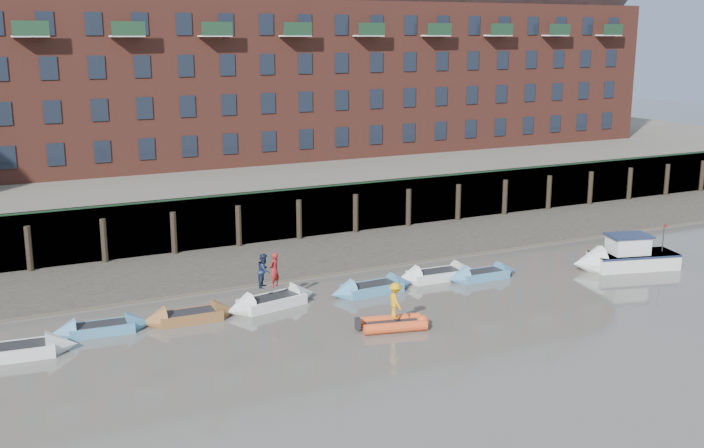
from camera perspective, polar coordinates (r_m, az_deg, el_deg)
ground at (r=33.14m, az=8.21°, el=-9.78°), size 220.00×220.00×0.00m
foreshore at (r=48.15m, az=-4.10°, el=-2.36°), size 110.00×8.00×0.50m
mud_band at (r=45.15m, az=-2.43°, el=-3.40°), size 110.00×1.60×0.10m
river_wall at (r=51.72m, az=-6.00°, el=0.50°), size 110.00×1.23×3.30m
bank_terrace at (r=64.40m, az=-10.33°, el=2.86°), size 110.00×28.00×3.20m
apartment_terrace at (r=64.37m, az=-11.01°, el=12.88°), size 80.60×15.56×20.98m
rowboat_0 at (r=36.34m, az=-22.39°, el=-8.15°), size 5.05×1.91×1.43m
rowboat_1 at (r=37.86m, az=-16.96°, el=-6.92°), size 4.35×1.58×1.24m
rowboat_2 at (r=38.41m, az=-11.18°, el=-6.28°), size 4.48×1.44×1.29m
rowboat_3 at (r=39.78m, az=-5.57°, el=-5.37°), size 5.11×2.39×1.43m
rowboat_4 at (r=41.65m, az=1.42°, el=-4.47°), size 4.69×1.49×1.35m
rowboat_5 at (r=44.09m, az=5.89°, el=-3.53°), size 4.82×1.61×1.38m
rowboat_6 at (r=44.56m, az=9.02°, el=-3.48°), size 4.27×1.33×1.23m
rib_tender at (r=36.82m, az=3.01°, el=-6.89°), size 3.21×2.08×0.54m
motor_launch at (r=47.97m, az=17.90°, el=-2.26°), size 6.28×3.44×2.47m
person_rower_a at (r=39.42m, az=-5.40°, el=-3.18°), size 0.73×0.67×1.68m
person_rower_b at (r=39.40m, az=-6.11°, el=-3.22°), size 0.97×1.02×1.65m
person_rib_crew at (r=36.40m, az=3.02°, el=-5.32°), size 0.75×1.13×1.63m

